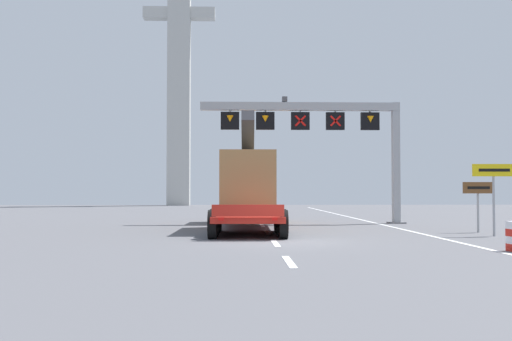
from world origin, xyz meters
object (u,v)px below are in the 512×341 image
at_px(overhead_lane_gantry, 323,125).
at_px(heavy_haul_truck_red, 248,188).
at_px(bridge_pylon_distant, 179,47).
at_px(tourist_info_sign_brown, 478,194).
at_px(exit_sign_yellow, 494,181).

xyz_separation_m(overhead_lane_gantry, heavy_haul_truck_red, (-4.29, -3.11, -3.52)).
bearing_deg(heavy_haul_truck_red, bridge_pylon_distant, 99.95).
bearing_deg(tourist_info_sign_brown, overhead_lane_gantry, 128.52).
relative_size(exit_sign_yellow, tourist_info_sign_brown, 1.32).
bearing_deg(overhead_lane_gantry, tourist_info_sign_brown, -51.48).
height_order(overhead_lane_gantry, exit_sign_yellow, overhead_lane_gantry).
bearing_deg(heavy_haul_truck_red, exit_sign_yellow, -32.74).
height_order(overhead_lane_gantry, heavy_haul_truck_red, overhead_lane_gantry).
height_order(heavy_haul_truck_red, tourist_info_sign_brown, heavy_haul_truck_red).
distance_m(heavy_haul_truck_red, bridge_pylon_distant, 48.68).
height_order(heavy_haul_truck_red, exit_sign_yellow, heavy_haul_truck_red).
xyz_separation_m(heavy_haul_truck_red, bridge_pylon_distant, (-7.82, 44.59, 17.91)).
bearing_deg(exit_sign_yellow, tourist_info_sign_brown, 83.59).
bearing_deg(bridge_pylon_distant, exit_sign_yellow, -70.88).
xyz_separation_m(heavy_haul_truck_red, tourist_info_sign_brown, (10.07, -4.15, -0.32)).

